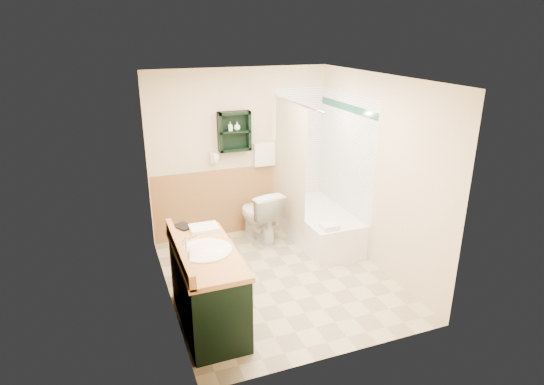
# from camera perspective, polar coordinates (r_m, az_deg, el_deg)

# --- Properties ---
(floor) EXTENTS (3.00, 3.00, 0.00)m
(floor) POSITION_cam_1_polar(r_m,az_deg,el_deg) (5.67, 0.77, -10.69)
(floor) COLOR #C9B992
(floor) RESTS_ON ground
(back_wall) EXTENTS (2.60, 0.04, 2.40)m
(back_wall) POSITION_cam_1_polar(r_m,az_deg,el_deg) (6.54, -4.10, 4.92)
(back_wall) COLOR beige
(back_wall) RESTS_ON ground
(left_wall) EXTENTS (0.04, 3.00, 2.40)m
(left_wall) POSITION_cam_1_polar(r_m,az_deg,el_deg) (4.86, -13.79, -1.00)
(left_wall) COLOR beige
(left_wall) RESTS_ON ground
(right_wall) EXTENTS (0.04, 3.00, 2.40)m
(right_wall) POSITION_cam_1_polar(r_m,az_deg,el_deg) (5.76, 13.14, 2.35)
(right_wall) COLOR beige
(right_wall) RESTS_ON ground
(ceiling) EXTENTS (2.60, 3.00, 0.04)m
(ceiling) POSITION_cam_1_polar(r_m,az_deg,el_deg) (4.90, 0.90, 14.44)
(ceiling) COLOR white
(ceiling) RESTS_ON back_wall
(wainscot_left) EXTENTS (2.98, 2.98, 1.00)m
(wainscot_left) POSITION_cam_1_polar(r_m,az_deg,el_deg) (5.15, -12.76, -8.24)
(wainscot_left) COLOR #B37548
(wainscot_left) RESTS_ON left_wall
(wainscot_back) EXTENTS (2.58, 2.58, 1.00)m
(wainscot_back) POSITION_cam_1_polar(r_m,az_deg,el_deg) (6.72, -3.87, -0.92)
(wainscot_back) COLOR #B37548
(wainscot_back) RESTS_ON back_wall
(mirror_frame) EXTENTS (1.30, 1.30, 1.00)m
(mirror_frame) POSITION_cam_1_polar(r_m,az_deg,el_deg) (4.25, -12.44, 0.37)
(mirror_frame) COLOR brown
(mirror_frame) RESTS_ON left_wall
(mirror_glass) EXTENTS (1.20, 1.20, 0.90)m
(mirror_glass) POSITION_cam_1_polar(r_m,az_deg,el_deg) (4.25, -12.37, 0.38)
(mirror_glass) COLOR white
(mirror_glass) RESTS_ON left_wall
(tile_right) EXTENTS (1.50, 1.50, 2.10)m
(tile_right) POSITION_cam_1_polar(r_m,az_deg,el_deg) (6.39, 9.05, 2.96)
(tile_right) COLOR white
(tile_right) RESTS_ON right_wall
(tile_back) EXTENTS (0.95, 0.95, 2.10)m
(tile_back) POSITION_cam_1_polar(r_m,az_deg,el_deg) (6.89, 4.24, 4.42)
(tile_back) COLOR white
(tile_back) RESTS_ON back_wall
(tile_accent) EXTENTS (1.50, 1.50, 0.10)m
(tile_accent) POSITION_cam_1_polar(r_m,az_deg,el_deg) (6.19, 9.40, 10.49)
(tile_accent) COLOR #134535
(tile_accent) RESTS_ON right_wall
(wall_shelf) EXTENTS (0.45, 0.15, 0.55)m
(wall_shelf) POSITION_cam_1_polar(r_m,az_deg,el_deg) (6.32, -4.75, 7.65)
(wall_shelf) COLOR black
(wall_shelf) RESTS_ON back_wall
(hair_dryer) EXTENTS (0.10, 0.24, 0.18)m
(hair_dryer) POSITION_cam_1_polar(r_m,az_deg,el_deg) (6.36, -7.32, 4.37)
(hair_dryer) COLOR white
(hair_dryer) RESTS_ON back_wall
(towel_bar) EXTENTS (0.40, 0.06, 0.40)m
(towel_bar) POSITION_cam_1_polar(r_m,az_deg,el_deg) (6.54, -1.01, 6.34)
(towel_bar) COLOR white
(towel_bar) RESTS_ON back_wall
(curtain_rod) EXTENTS (0.03, 1.60, 0.03)m
(curtain_rod) POSITION_cam_1_polar(r_m,az_deg,el_deg) (5.85, 3.03, 11.16)
(curtain_rod) COLOR silver
(curtain_rod) RESTS_ON back_wall
(shower_curtain) EXTENTS (1.05, 1.05, 1.70)m
(shower_curtain) POSITION_cam_1_polar(r_m,az_deg,el_deg) (6.19, 2.23, 3.60)
(shower_curtain) COLOR beige
(shower_curtain) RESTS_ON curtain_rod
(vanity) EXTENTS (0.59, 1.30, 0.83)m
(vanity) POSITION_cam_1_polar(r_m,az_deg,el_deg) (4.75, -8.07, -11.74)
(vanity) COLOR black
(vanity) RESTS_ON ground
(bathtub) EXTENTS (0.70, 1.50, 0.47)m
(bathtub) POSITION_cam_1_polar(r_m,az_deg,el_deg) (6.54, 5.83, -4.12)
(bathtub) COLOR white
(bathtub) RESTS_ON ground
(toilet) EXTENTS (0.56, 0.84, 0.76)m
(toilet) POSITION_cam_1_polar(r_m,az_deg,el_deg) (6.45, -1.67, -2.95)
(toilet) COLOR white
(toilet) RESTS_ON ground
(counter_towel) EXTENTS (0.30, 0.24, 0.04)m
(counter_towel) POSITION_cam_1_polar(r_m,az_deg,el_deg) (5.00, -8.53, -4.41)
(counter_towel) COLOR white
(counter_towel) RESTS_ON vanity
(vanity_book) EXTENTS (0.15, 0.09, 0.21)m
(vanity_book) POSITION_cam_1_polar(r_m,az_deg,el_deg) (5.02, -11.79, -3.48)
(vanity_book) COLOR black
(vanity_book) RESTS_ON vanity
(tub_towel) EXTENTS (0.22, 0.18, 0.07)m
(tub_towel) POSITION_cam_1_polar(r_m,az_deg,el_deg) (5.85, 7.21, -4.27)
(tub_towel) COLOR white
(tub_towel) RESTS_ON bathtub
(soap_bottle_a) EXTENTS (0.06, 0.13, 0.06)m
(soap_bottle_a) POSITION_cam_1_polar(r_m,az_deg,el_deg) (6.29, -5.25, 7.98)
(soap_bottle_a) COLOR white
(soap_bottle_a) RESTS_ON wall_shelf
(soap_bottle_b) EXTENTS (0.10, 0.12, 0.09)m
(soap_bottle_b) POSITION_cam_1_polar(r_m,az_deg,el_deg) (6.32, -4.40, 8.19)
(soap_bottle_b) COLOR white
(soap_bottle_b) RESTS_ON wall_shelf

